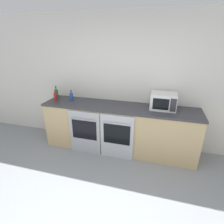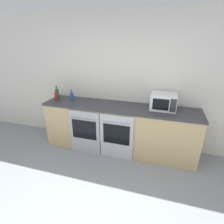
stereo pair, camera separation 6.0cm
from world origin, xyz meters
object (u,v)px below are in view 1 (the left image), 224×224
(bottle_blue, at_px, (72,97))
(bottle_green, at_px, (57,94))
(microwave, at_px, (163,101))
(bottle_red, at_px, (56,97))
(oven_left, at_px, (85,133))
(oven_right, at_px, (117,137))

(bottle_blue, distance_m, bottle_green, 0.37)
(microwave, bearing_deg, bottle_blue, -177.56)
(bottle_blue, height_order, bottle_red, bottle_blue)
(oven_left, distance_m, microwave, 1.58)
(oven_left, relative_size, oven_right, 1.00)
(microwave, bearing_deg, bottle_red, -175.76)
(oven_right, xyz_separation_m, microwave, (0.75, 0.41, 0.63))
(microwave, bearing_deg, oven_left, -163.65)
(oven_right, relative_size, bottle_blue, 3.75)
(bottle_blue, bearing_deg, bottle_green, 174.00)
(microwave, distance_m, bottle_green, 2.15)
(bottle_blue, relative_size, bottle_green, 0.84)
(bottle_red, bearing_deg, oven_left, -19.33)
(microwave, distance_m, bottle_blue, 1.78)
(bottle_green, bearing_deg, oven_left, -25.80)
(bottle_blue, relative_size, bottle_red, 1.02)
(oven_right, bearing_deg, bottle_green, 165.22)
(microwave, xyz_separation_m, bottle_blue, (-1.78, -0.08, -0.05))
(bottle_red, bearing_deg, oven_right, -10.52)
(oven_left, xyz_separation_m, microwave, (1.38, 0.41, 0.63))
(oven_right, xyz_separation_m, bottle_green, (-1.40, 0.37, 0.60))
(oven_left, xyz_separation_m, bottle_blue, (-0.40, 0.33, 0.58))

